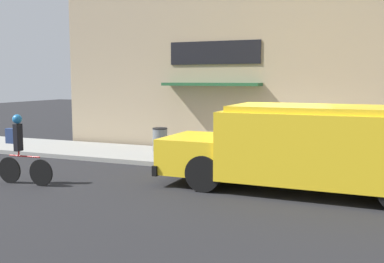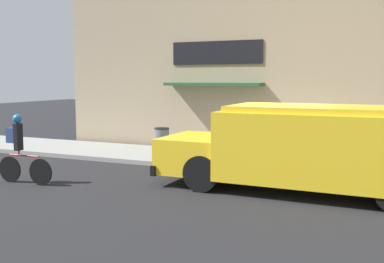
% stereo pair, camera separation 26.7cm
% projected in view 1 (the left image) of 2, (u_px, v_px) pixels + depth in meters
% --- Properties ---
extents(ground_plane, '(70.00, 70.00, 0.00)m').
position_uv_depth(ground_plane, '(277.00, 177.00, 11.64)').
color(ground_plane, '#232326').
extents(sidewalk, '(28.00, 2.79, 0.14)m').
position_uv_depth(sidewalk, '(287.00, 165.00, 12.91)').
color(sidewalk, '#999993').
rests_on(sidewalk, ground_plane).
extents(storefront, '(17.38, 0.85, 5.59)m').
position_uv_depth(storefront, '(297.00, 70.00, 14.15)').
color(storefront, tan).
rests_on(storefront, ground_plane).
extents(school_bus, '(6.49, 2.65, 1.94)m').
position_uv_depth(school_bus, '(317.00, 147.00, 9.93)').
color(school_bus, yellow).
rests_on(school_bus, ground_plane).
extents(cyclist, '(1.56, 0.22, 1.69)m').
position_uv_depth(cyclist, '(20.00, 150.00, 10.72)').
color(cyclist, black).
rests_on(cyclist, ground_plane).
extents(trash_bin, '(0.50, 0.50, 0.77)m').
position_uv_depth(trash_bin, '(160.00, 139.00, 14.93)').
color(trash_bin, slate).
rests_on(trash_bin, sidewalk).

